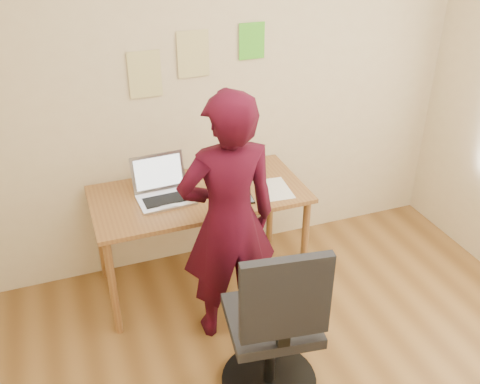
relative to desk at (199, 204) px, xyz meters
name	(u,v)px	position (x,y,z in m)	size (l,w,h in m)	color
room	(360,209)	(0.30, -1.38, 0.70)	(3.58, 3.58, 2.78)	brown
desk	(199,204)	(0.00, 0.00, 0.00)	(1.40, 0.70, 0.74)	brown
laptop	(163,190)	(-0.23, 0.02, 0.14)	(0.37, 0.33, 0.25)	#B4B4BB
paper_sheet	(274,189)	(0.48, -0.13, 0.09)	(0.21, 0.30, 0.00)	white
phone	(249,199)	(0.27, -0.20, 0.09)	(0.07, 0.12, 0.01)	black
wall_note_left	(145,75)	(-0.22, 0.36, 0.80)	(0.21, 0.00, 0.30)	#D5C97F
wall_note_mid	(193,54)	(0.10, 0.36, 0.90)	(0.21, 0.00, 0.30)	#D5C97F
wall_note_right	(252,41)	(0.50, 0.36, 0.95)	(0.18, 0.00, 0.24)	#50CA2D
office_chair	(274,334)	(0.09, -1.08, -0.20)	(0.55, 0.55, 1.05)	black
person	(229,221)	(0.04, -0.49, 0.15)	(0.59, 0.39, 1.61)	#370715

